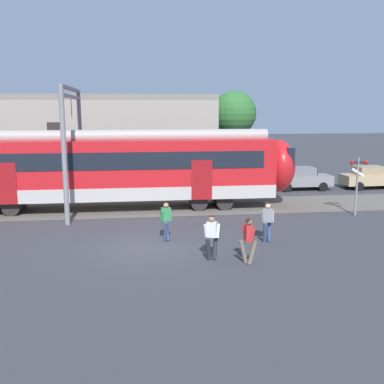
{
  "coord_description": "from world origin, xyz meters",
  "views": [
    {
      "loc": [
        -0.32,
        -17.09,
        5.41
      ],
      "look_at": [
        2.24,
        3.35,
        1.6
      ],
      "focal_mm": 42.0,
      "sensor_mm": 36.0,
      "label": 1
    }
  ],
  "objects_px": {
    "pedestrian_green": "(166,218)",
    "parked_car_grey": "(301,178)",
    "pedestrian_red": "(248,238)",
    "pedestrian_grey": "(268,219)",
    "crossing_signal": "(358,177)",
    "parked_car_tan": "(370,177)",
    "pedestrian_white": "(212,234)"
  },
  "relations": [
    {
      "from": "pedestrian_green",
      "to": "parked_car_grey",
      "type": "bearing_deg",
      "value": 47.87
    },
    {
      "from": "parked_car_grey",
      "to": "parked_car_tan",
      "type": "distance_m",
      "value": 4.93
    },
    {
      "from": "pedestrian_red",
      "to": "crossing_signal",
      "type": "xyz_separation_m",
      "value": [
        7.33,
        6.52,
        1.05
      ]
    },
    {
      "from": "crossing_signal",
      "to": "pedestrian_grey",
      "type": "bearing_deg",
      "value": -145.77
    },
    {
      "from": "parked_car_grey",
      "to": "pedestrian_red",
      "type": "bearing_deg",
      "value": -117.12
    },
    {
      "from": "pedestrian_red",
      "to": "parked_car_tan",
      "type": "xyz_separation_m",
      "value": [
        12.19,
        14.02,
        -0.18
      ]
    },
    {
      "from": "pedestrian_green",
      "to": "pedestrian_white",
      "type": "xyz_separation_m",
      "value": [
        1.49,
        -2.59,
        -0.03
      ]
    },
    {
      "from": "parked_car_tan",
      "to": "pedestrian_white",
      "type": "bearing_deg",
      "value": -134.9
    },
    {
      "from": "pedestrian_green",
      "to": "pedestrian_white",
      "type": "relative_size",
      "value": 1.0
    },
    {
      "from": "pedestrian_green",
      "to": "pedestrian_grey",
      "type": "relative_size",
      "value": 1.0
    },
    {
      "from": "pedestrian_grey",
      "to": "parked_car_grey",
      "type": "height_order",
      "value": "pedestrian_grey"
    },
    {
      "from": "pedestrian_white",
      "to": "parked_car_grey",
      "type": "bearing_deg",
      "value": 58.09
    },
    {
      "from": "pedestrian_green",
      "to": "parked_car_grey",
      "type": "xyz_separation_m",
      "value": [
        9.96,
        11.01,
        -0.21
      ]
    },
    {
      "from": "pedestrian_red",
      "to": "pedestrian_grey",
      "type": "height_order",
      "value": "same"
    },
    {
      "from": "pedestrian_grey",
      "to": "pedestrian_green",
      "type": "bearing_deg",
      "value": 170.94
    },
    {
      "from": "pedestrian_green",
      "to": "crossing_signal",
      "type": "distance_m",
      "value": 10.61
    },
    {
      "from": "pedestrian_white",
      "to": "parked_car_grey",
      "type": "height_order",
      "value": "pedestrian_white"
    },
    {
      "from": "parked_car_grey",
      "to": "crossing_signal",
      "type": "bearing_deg",
      "value": -89.51
    },
    {
      "from": "pedestrian_grey",
      "to": "parked_car_tan",
      "type": "xyz_separation_m",
      "value": [
        10.74,
        11.51,
        -0.21
      ]
    },
    {
      "from": "crossing_signal",
      "to": "pedestrian_red",
      "type": "bearing_deg",
      "value": -138.36
    },
    {
      "from": "pedestrian_grey",
      "to": "parked_car_grey",
      "type": "relative_size",
      "value": 0.42
    },
    {
      "from": "pedestrian_white",
      "to": "parked_car_grey",
      "type": "xyz_separation_m",
      "value": [
        8.47,
        13.6,
        -0.18
      ]
    },
    {
      "from": "parked_car_grey",
      "to": "crossing_signal",
      "type": "relative_size",
      "value": 1.33
    },
    {
      "from": "parked_car_grey",
      "to": "parked_car_tan",
      "type": "height_order",
      "value": "same"
    },
    {
      "from": "pedestrian_grey",
      "to": "parked_car_tan",
      "type": "bearing_deg",
      "value": 46.96
    },
    {
      "from": "pedestrian_red",
      "to": "pedestrian_grey",
      "type": "distance_m",
      "value": 2.9
    },
    {
      "from": "pedestrian_green",
      "to": "parked_car_tan",
      "type": "height_order",
      "value": "pedestrian_green"
    },
    {
      "from": "pedestrian_green",
      "to": "pedestrian_white",
      "type": "distance_m",
      "value": 2.99
    },
    {
      "from": "crossing_signal",
      "to": "parked_car_grey",
      "type": "bearing_deg",
      "value": 90.49
    },
    {
      "from": "parked_car_tan",
      "to": "pedestrian_red",
      "type": "bearing_deg",
      "value": -131.01
    },
    {
      "from": "parked_car_grey",
      "to": "pedestrian_grey",
      "type": "bearing_deg",
      "value": -116.5
    },
    {
      "from": "pedestrian_green",
      "to": "pedestrian_grey",
      "type": "distance_m",
      "value": 4.19
    }
  ]
}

